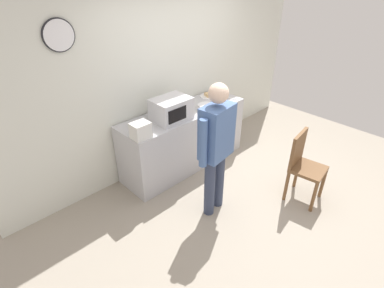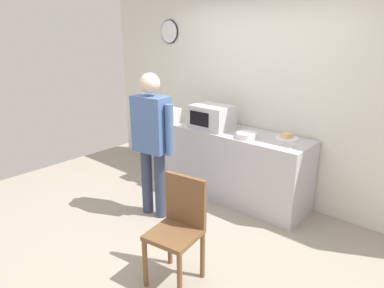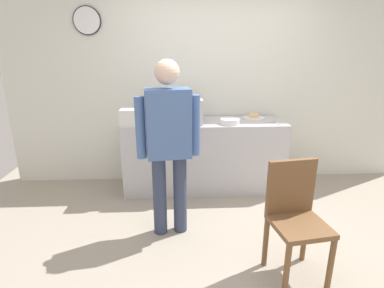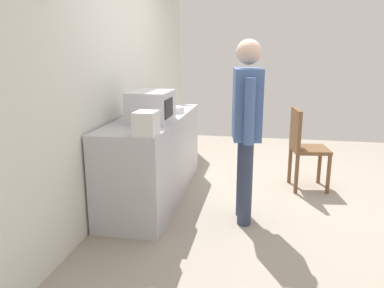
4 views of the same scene
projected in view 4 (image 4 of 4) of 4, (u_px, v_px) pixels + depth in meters
name	position (u px, v px, depth m)	size (l,w,h in m)	color
ground_plane	(266.00, 198.00, 4.19)	(6.00, 6.00, 0.00)	#9E9384
back_wall	(122.00, 77.00, 4.15)	(5.40, 0.13, 2.60)	silver
kitchen_counter	(154.00, 157.00, 4.15)	(2.00, 0.62, 0.90)	#B7B7BC
microwave	(151.00, 107.00, 3.72)	(0.50, 0.39, 0.30)	silver
sandwich_plate	(158.00, 106.00, 4.69)	(0.27, 0.27, 0.07)	white
salad_bowl	(174.00, 110.00, 4.28)	(0.24, 0.24, 0.07)	white
toaster	(146.00, 123.00, 3.14)	(0.22, 0.18, 0.20)	silver
fork_utensil	(186.00, 105.00, 4.83)	(0.17, 0.02, 0.01)	silver
spoon_utensil	(177.00, 106.00, 4.80)	(0.17, 0.02, 0.01)	silver
person_standing	(246.00, 119.00, 3.44)	(0.59, 0.29, 1.68)	#313A54
wooden_chair	(304.00, 145.00, 4.39)	(0.45, 0.45, 0.94)	brown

